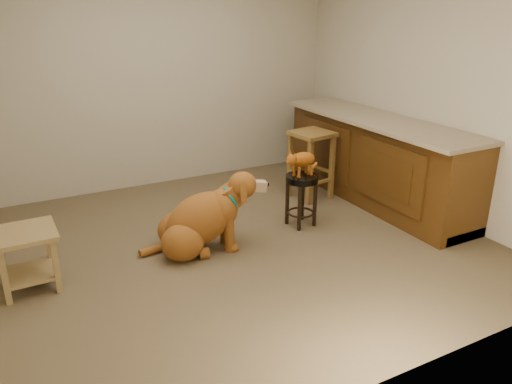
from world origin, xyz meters
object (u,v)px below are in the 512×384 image
tabby_kitten (302,160)px  side_table (27,251)px  padded_stool (301,190)px  wood_stool (311,164)px  golden_retriever (201,221)px

tabby_kitten → side_table: bearing=174.2°
padded_stool → side_table: bearing=-179.7°
side_table → wood_stool: bearing=11.5°
padded_stool → wood_stool: bearing=49.6°
side_table → tabby_kitten: (2.48, 0.01, 0.36)m
wood_stool → side_table: wood_stool is taller
padded_stool → wood_stool: 0.79m
wood_stool → tabby_kitten: bearing=-130.9°
wood_stool → side_table: bearing=-168.5°
side_table → tabby_kitten: bearing=0.3°
padded_stool → side_table: (-2.49, -0.01, -0.06)m
wood_stool → golden_retriever: 1.72m
wood_stool → tabby_kitten: size_ratio=1.71×
tabby_kitten → golden_retriever: bearing=176.3°
golden_retriever → tabby_kitten: 1.14m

